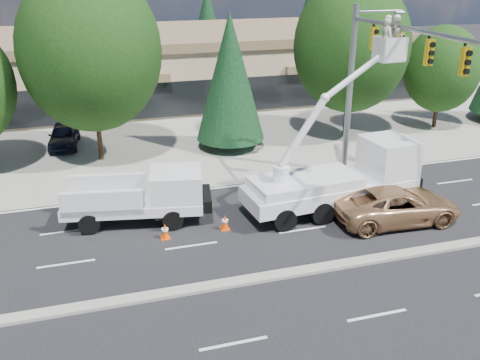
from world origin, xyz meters
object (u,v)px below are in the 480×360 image
object	(u,v)px
signal_mast	(373,70)
minivan	(397,205)
utility_pickup	(144,201)
bucket_truck	(346,171)

from	to	relation	value
signal_mast	minivan	distance (m)	6.79
signal_mast	utility_pickup	world-z (taller)	signal_mast
bucket_truck	minivan	bearing A→B (deg)	-56.81
utility_pickup	bucket_truck	distance (m)	9.45
signal_mast	bucket_truck	xyz separation A→B (m)	(-2.26, -2.22, -4.18)
utility_pickup	minivan	bearing A→B (deg)	-6.33
signal_mast	minivan	xyz separation A→B (m)	(-0.66, -4.24, -5.26)
signal_mast	utility_pickup	xyz separation A→B (m)	(-11.58, -0.93, -5.08)
signal_mast	minivan	bearing A→B (deg)	-98.80
utility_pickup	signal_mast	bearing A→B (deg)	15.14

